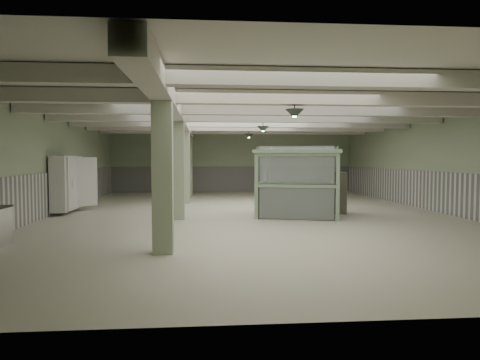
{
  "coord_description": "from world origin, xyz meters",
  "views": [
    {
      "loc": [
        -1.62,
        -15.03,
        2.02
      ],
      "look_at": [
        -0.5,
        -1.42,
        1.3
      ],
      "focal_mm": 32.0,
      "sensor_mm": 36.0,
      "label": 1
    }
  ],
  "objects": [
    {
      "name": "pendant_front",
      "position": [
        0.5,
        -5.0,
        3.05
      ],
      "size": [
        0.44,
        0.44,
        0.22
      ],
      "primitive_type": "cone",
      "rotation": [
        3.14,
        0.0,
        0.0
      ],
      "color": "#28362B",
      "rests_on": "ceiling"
    },
    {
      "name": "guard_booth",
      "position": [
        1.61,
        -0.47,
        1.59
      ],
      "size": [
        3.39,
        3.09,
        2.39
      ],
      "rotation": [
        0.0,
        0.0,
        -0.27
      ],
      "color": "gray",
      "rests_on": "floor"
    },
    {
      "name": "beam_e",
      "position": [
        0.0,
        2.5,
        3.42
      ],
      "size": [
        13.9,
        0.35,
        0.32
      ],
      "primitive_type": "cube",
      "color": "beige",
      "rests_on": "ceiling"
    },
    {
      "name": "pendant_mid",
      "position": [
        0.5,
        0.5,
        3.05
      ],
      "size": [
        0.44,
        0.44,
        0.22
      ],
      "primitive_type": "cone",
      "rotation": [
        3.14,
        0.0,
        0.0
      ],
      "color": "#28362B",
      "rests_on": "ceiling"
    },
    {
      "name": "wainscot_right",
      "position": [
        6.97,
        0.0,
        0.75
      ],
      "size": [
        0.05,
        19.9,
        1.5
      ],
      "primitive_type": "cube",
      "color": "silver",
      "rests_on": "floor"
    },
    {
      "name": "column_b",
      "position": [
        -2.5,
        -1.0,
        1.8
      ],
      "size": [
        0.42,
        0.42,
        3.6
      ],
      "primitive_type": "cube",
      "color": "#A1B18E",
      "rests_on": "floor"
    },
    {
      "name": "beam_f",
      "position": [
        0.0,
        5.0,
        3.42
      ],
      "size": [
        13.9,
        0.35,
        0.32
      ],
      "primitive_type": "cube",
      "color": "beige",
      "rests_on": "ceiling"
    },
    {
      "name": "wainscot_back",
      "position": [
        0.0,
        9.97,
        0.75
      ],
      "size": [
        13.9,
        0.05,
        1.5
      ],
      "primitive_type": "cube",
      "color": "silver",
      "rests_on": "floor"
    },
    {
      "name": "beam_g",
      "position": [
        0.0,
        7.5,
        3.42
      ],
      "size": [
        13.9,
        0.35,
        0.32
      ],
      "primitive_type": "cube",
      "color": "beige",
      "rests_on": "ceiling"
    },
    {
      "name": "floor",
      "position": [
        0.0,
        0.0,
        0.0
      ],
      "size": [
        20.0,
        20.0,
        0.0
      ],
      "primitive_type": "plane",
      "color": "beige",
      "rests_on": "ground"
    },
    {
      "name": "column_a",
      "position": [
        -2.5,
        -6.0,
        1.8
      ],
      "size": [
        0.42,
        0.42,
        3.6
      ],
      "primitive_type": "cube",
      "color": "#A1B18E",
      "rests_on": "floor"
    },
    {
      "name": "ceiling",
      "position": [
        0.0,
        0.0,
        3.6
      ],
      "size": [
        14.0,
        20.0,
        0.02
      ],
      "primitive_type": "cube",
      "color": "beige",
      "rests_on": "wall_back"
    },
    {
      "name": "wainscot_left",
      "position": [
        -6.97,
        0.0,
        0.75
      ],
      "size": [
        0.05,
        19.9,
        1.5
      ],
      "primitive_type": "cube",
      "color": "silver",
      "rests_on": "floor"
    },
    {
      "name": "beam_a",
      "position": [
        0.0,
        -7.5,
        3.42
      ],
      "size": [
        13.9,
        0.35,
        0.32
      ],
      "primitive_type": "cube",
      "color": "beige",
      "rests_on": "ceiling"
    },
    {
      "name": "wall_front",
      "position": [
        0.0,
        -10.0,
        1.8
      ],
      "size": [
        14.0,
        0.02,
        3.6
      ],
      "primitive_type": "cube",
      "color": "#9BAB89",
      "rests_on": "floor"
    },
    {
      "name": "walkin_cooler",
      "position": [
        -6.62,
        1.0,
        0.98
      ],
      "size": [
        1.0,
        2.14,
        1.96
      ],
      "color": "silver",
      "rests_on": "floor"
    },
    {
      "name": "wall_right",
      "position": [
        7.0,
        0.0,
        1.8
      ],
      "size": [
        0.02,
        20.0,
        3.6
      ],
      "primitive_type": "cube",
      "color": "#9BAB89",
      "rests_on": "floor"
    },
    {
      "name": "beam_b",
      "position": [
        0.0,
        -5.0,
        3.42
      ],
      "size": [
        13.9,
        0.35,
        0.32
      ],
      "primitive_type": "cube",
      "color": "beige",
      "rests_on": "ceiling"
    },
    {
      "name": "column_c",
      "position": [
        -2.5,
        4.0,
        1.8
      ],
      "size": [
        0.42,
        0.42,
        3.6
      ],
      "primitive_type": "cube",
      "color": "#A1B18E",
      "rests_on": "floor"
    },
    {
      "name": "filing_cabinet",
      "position": [
        3.24,
        0.09,
        0.74
      ],
      "size": [
        0.62,
        0.78,
        1.49
      ],
      "primitive_type": "cube",
      "rotation": [
        0.0,
        0.0,
        -0.23
      ],
      "color": "#5B5D4D",
      "rests_on": "floor"
    },
    {
      "name": "beam_d",
      "position": [
        0.0,
        0.0,
        3.42
      ],
      "size": [
        13.9,
        0.35,
        0.32
      ],
      "primitive_type": "cube",
      "color": "beige",
      "rests_on": "ceiling"
    },
    {
      "name": "beam_c",
      "position": [
        0.0,
        -2.5,
        3.42
      ],
      "size": [
        13.9,
        0.35,
        0.32
      ],
      "primitive_type": "cube",
      "color": "beige",
      "rests_on": "ceiling"
    },
    {
      "name": "column_d",
      "position": [
        -2.5,
        8.0,
        1.8
      ],
      "size": [
        0.42,
        0.42,
        3.6
      ],
      "primitive_type": "cube",
      "color": "#A1B18E",
      "rests_on": "floor"
    },
    {
      "name": "girder",
      "position": [
        -2.5,
        0.0,
        3.38
      ],
      "size": [
        0.45,
        19.9,
        0.4
      ],
      "primitive_type": "cube",
      "color": "beige",
      "rests_on": "ceiling"
    },
    {
      "name": "wall_left",
      "position": [
        -7.0,
        0.0,
        1.8
      ],
      "size": [
        0.02,
        20.0,
        3.6
      ],
      "primitive_type": "cube",
      "color": "#9BAB89",
      "rests_on": "floor"
    },
    {
      "name": "wall_back",
      "position": [
        0.0,
        10.0,
        1.8
      ],
      "size": [
        14.0,
        0.02,
        3.6
      ],
      "primitive_type": "cube",
      "color": "#9BAB89",
      "rests_on": "floor"
    },
    {
      "name": "pendant_back",
      "position": [
        0.5,
        5.5,
        3.05
      ],
      "size": [
        0.44,
        0.44,
        0.22
      ],
      "primitive_type": "cone",
      "rotation": [
        3.14,
        0.0,
        0.0
      ],
      "color": "#28362B",
      "rests_on": "ceiling"
    }
  ]
}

